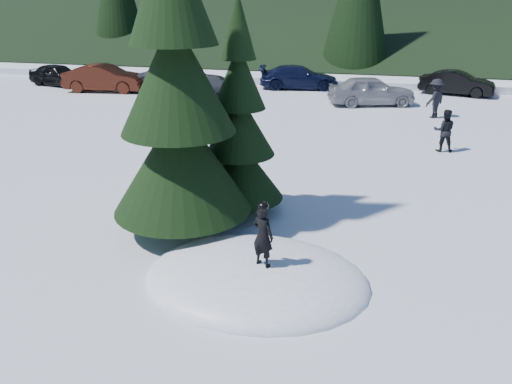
% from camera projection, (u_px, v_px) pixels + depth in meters
% --- Properties ---
extents(ground, '(200.00, 200.00, 0.00)m').
position_uv_depth(ground, '(256.00, 280.00, 9.87)').
color(ground, white).
rests_on(ground, ground).
extents(snow_mound, '(4.48, 3.52, 0.96)m').
position_uv_depth(snow_mound, '(256.00, 280.00, 9.87)').
color(snow_mound, white).
rests_on(snow_mound, ground).
extents(spruce_tall, '(3.20, 3.20, 8.60)m').
position_uv_depth(spruce_tall, '(177.00, 91.00, 10.74)').
color(spruce_tall, black).
rests_on(spruce_tall, ground).
extents(spruce_short, '(2.20, 2.20, 5.37)m').
position_uv_depth(spruce_short, '(239.00, 132.00, 12.24)').
color(spruce_short, black).
rests_on(spruce_short, ground).
extents(child_skier, '(0.53, 0.45, 1.23)m').
position_uv_depth(child_skier, '(263.00, 236.00, 9.25)').
color(child_skier, black).
rests_on(child_skier, snow_mound).
extents(adult_0, '(0.76, 0.61, 1.51)m').
position_uv_depth(adult_0, '(444.00, 131.00, 17.66)').
color(adult_0, black).
rests_on(adult_0, ground).
extents(adult_2, '(1.21, 1.28, 1.74)m').
position_uv_depth(adult_2, '(435.00, 98.00, 22.49)').
color(adult_2, black).
rests_on(adult_2, ground).
extents(car_0, '(4.10, 2.40, 1.31)m').
position_uv_depth(car_0, '(58.00, 75.00, 30.40)').
color(car_0, black).
rests_on(car_0, ground).
extents(car_1, '(4.78, 2.17, 1.52)m').
position_uv_depth(car_1, '(105.00, 78.00, 28.55)').
color(car_1, '#37130A').
rests_on(car_1, ground).
extents(car_2, '(6.06, 4.30, 1.53)m').
position_uv_depth(car_2, '(185.00, 80.00, 27.87)').
color(car_2, '#424549').
rests_on(car_2, ground).
extents(car_3, '(4.86, 2.57, 1.34)m').
position_uv_depth(car_3, '(299.00, 77.00, 29.42)').
color(car_3, black).
rests_on(car_3, ground).
extents(car_4, '(4.58, 2.84, 1.46)m').
position_uv_depth(car_4, '(371.00, 91.00, 25.08)').
color(car_4, gray).
rests_on(car_4, ground).
extents(car_5, '(4.18, 2.33, 1.30)m').
position_uv_depth(car_5, '(457.00, 83.00, 27.64)').
color(car_5, black).
rests_on(car_5, ground).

